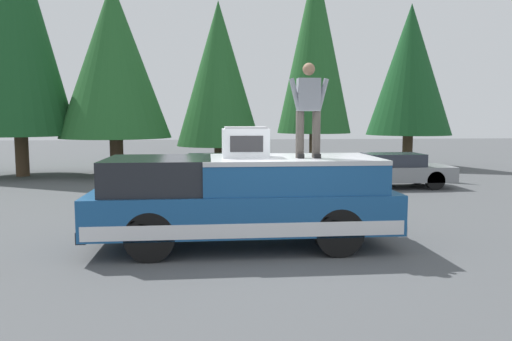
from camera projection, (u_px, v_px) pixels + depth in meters
ground_plane at (275, 251)px, 8.79m from camera, size 90.00×90.00×0.00m
pickup_truck at (243, 199)px, 9.10m from camera, size 2.01×5.54×1.65m
compressor_unit at (245, 142)px, 9.04m from camera, size 0.65×0.84×0.56m
person_on_truck_bed at (308, 108)px, 8.81m from camera, size 0.29×0.72×1.69m
parked_car_grey at (391, 170)px, 16.79m from camera, size 1.64×4.10×1.16m
parked_car_silver at (214, 172)px, 16.39m from camera, size 1.64×4.10×1.16m
conifer_far_left at (410, 70)px, 23.44m from camera, size 4.00×4.00×7.72m
conifer_left at (315, 47)px, 21.50m from camera, size 3.24×3.24×9.23m
conifer_center_left at (219, 74)px, 21.09m from camera, size 3.65×3.65×7.30m
conifer_center_right at (114, 60)px, 20.11m from camera, size 4.55×4.55×7.87m
conifer_right at (15, 23)px, 19.44m from camera, size 4.33×4.33×10.54m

